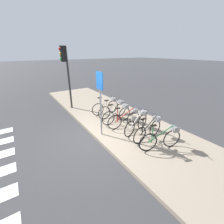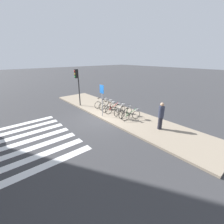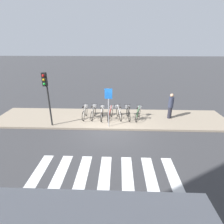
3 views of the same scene
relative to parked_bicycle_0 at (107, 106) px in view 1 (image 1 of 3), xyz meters
The scene contains 11 objects.
ground_plane 2.43m from the parked_bicycle_0, 42.46° to the right, with size 120.00×120.00×0.00m, color #38383A.
sidewalk 1.81m from the parked_bicycle_0, ahead, with size 15.56×3.26×0.12m.
parked_bicycle_0 is the anchor object (origin of this frame).
parked_bicycle_1 0.58m from the parked_bicycle_0, ahead, with size 0.46×1.51×0.93m.
parked_bicycle_2 1.18m from the parked_bicycle_0, ahead, with size 0.46×1.51×0.93m.
parked_bicycle_3 1.74m from the parked_bicycle_0, ahead, with size 0.46×1.49×0.93m.
parked_bicycle_4 2.28m from the parked_bicycle_0, ahead, with size 0.53×1.48×0.93m.
parked_bicycle_5 2.92m from the parked_bicycle_0, ahead, with size 0.46×1.51×0.93m.
parked_bicycle_6 3.60m from the parked_bicycle_0, ahead, with size 0.60×1.45×0.93m.
traffic_light 3.01m from the parked_bicycle_0, 143.57° to the right, with size 0.24×0.40×3.27m.
sign_post 2.45m from the parked_bicycle_0, 37.91° to the right, with size 0.44×0.07×2.38m.
Camera 1 is at (4.42, -2.17, 3.12)m, focal length 24.00 mm.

